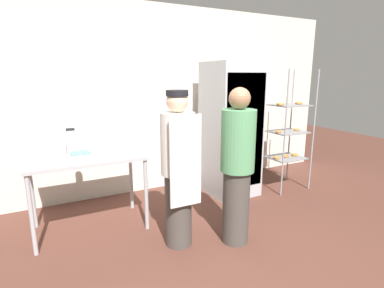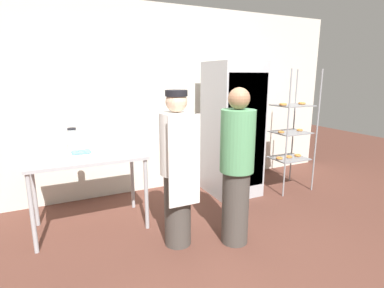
# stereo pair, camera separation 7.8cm
# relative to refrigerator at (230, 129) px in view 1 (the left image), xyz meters

# --- Properties ---
(ground_plane) EXTENTS (14.00, 14.00, 0.00)m
(ground_plane) POSITION_rel_refrigerator_xyz_m (-0.92, -1.52, -0.96)
(ground_plane) COLOR brown
(back_wall) EXTENTS (6.40, 0.12, 2.72)m
(back_wall) POSITION_rel_refrigerator_xyz_m (-0.92, 0.71, 0.40)
(back_wall) COLOR silver
(back_wall) RESTS_ON ground_plane
(refrigerator) EXTENTS (0.67, 0.75, 1.92)m
(refrigerator) POSITION_rel_refrigerator_xyz_m (0.00, 0.00, 0.00)
(refrigerator) COLOR #ADAFB5
(refrigerator) RESTS_ON ground_plane
(baking_rack) EXTENTS (0.59, 0.49, 1.82)m
(baking_rack) POSITION_rel_refrigerator_xyz_m (0.88, -0.25, -0.07)
(baking_rack) COLOR #93969B
(baking_rack) RESTS_ON ground_plane
(prep_counter) EXTENTS (1.23, 0.70, 0.86)m
(prep_counter) POSITION_rel_refrigerator_xyz_m (-2.05, -0.22, -0.19)
(prep_counter) COLOR #ADAFB5
(prep_counter) RESTS_ON ground_plane
(donut_box) EXTENTS (0.25, 0.22, 0.26)m
(donut_box) POSITION_rel_refrigerator_xyz_m (-2.11, -0.28, -0.05)
(donut_box) COLOR silver
(donut_box) RESTS_ON prep_counter
(blender_pitcher) EXTENTS (0.12, 0.12, 0.29)m
(blender_pitcher) POSITION_rel_refrigerator_xyz_m (-2.17, -0.03, 0.03)
(blender_pitcher) COLOR black
(blender_pitcher) RESTS_ON prep_counter
(person_baker) EXTENTS (0.34, 0.36, 1.59)m
(person_baker) POSITION_rel_refrigerator_xyz_m (-1.29, -0.99, -0.13)
(person_baker) COLOR #47423D
(person_baker) RESTS_ON ground_plane
(person_customer) EXTENTS (0.34, 0.34, 1.62)m
(person_customer) POSITION_rel_refrigerator_xyz_m (-0.73, -1.21, -0.13)
(person_customer) COLOR #47423D
(person_customer) RESTS_ON ground_plane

